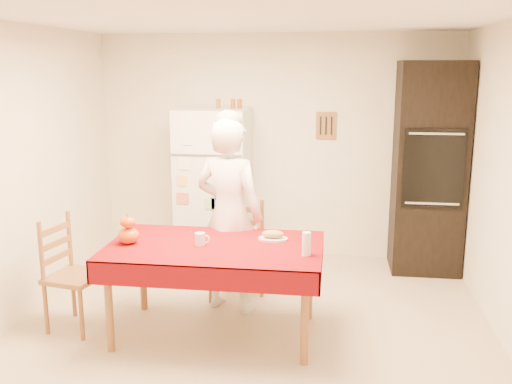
% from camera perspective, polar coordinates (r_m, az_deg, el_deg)
% --- Properties ---
extents(floor, '(4.50, 4.50, 0.00)m').
position_cam_1_polar(floor, '(4.69, -0.92, -14.73)').
color(floor, tan).
rests_on(floor, ground).
extents(room_shell, '(4.02, 4.52, 2.51)m').
position_cam_1_polar(room_shell, '(4.20, -0.98, 5.34)').
color(room_shell, '#F1E5CA').
rests_on(room_shell, ground).
extents(refrigerator, '(0.75, 0.74, 1.70)m').
position_cam_1_polar(refrigerator, '(6.27, -4.22, 0.55)').
color(refrigerator, white).
rests_on(refrigerator, floor).
extents(oven_cabinet, '(0.70, 0.62, 2.20)m').
position_cam_1_polar(oven_cabinet, '(6.22, 16.88, 2.28)').
color(oven_cabinet, black).
rests_on(oven_cabinet, floor).
extents(dining_table, '(1.70, 1.00, 0.76)m').
position_cam_1_polar(dining_table, '(4.56, -4.15, -6.12)').
color(dining_table, brown).
rests_on(dining_table, floor).
extents(chair_far, '(0.53, 0.51, 0.95)m').
position_cam_1_polar(chair_far, '(5.32, -1.66, -5.43)').
color(chair_far, brown).
rests_on(chair_far, floor).
extents(chair_left, '(0.47, 0.49, 0.95)m').
position_cam_1_polar(chair_left, '(4.98, -18.26, -7.35)').
color(chair_left, brown).
rests_on(chair_left, floor).
extents(seated_woman, '(0.73, 0.59, 1.73)m').
position_cam_1_polar(seated_woman, '(5.00, -2.67, -2.38)').
color(seated_woman, silver).
rests_on(seated_woman, floor).
extents(coffee_mug, '(0.08, 0.08, 0.10)m').
position_cam_1_polar(coffee_mug, '(4.52, -5.62, -4.70)').
color(coffee_mug, silver).
rests_on(coffee_mug, dining_table).
extents(pumpkin_lower, '(0.17, 0.17, 0.13)m').
position_cam_1_polar(pumpkin_lower, '(4.65, -12.64, -4.28)').
color(pumpkin_lower, '#E64E05').
rests_on(pumpkin_lower, dining_table).
extents(pumpkin_upper, '(0.12, 0.12, 0.09)m').
position_cam_1_polar(pumpkin_upper, '(4.62, -12.71, -2.96)').
color(pumpkin_upper, '#DD5905').
rests_on(pumpkin_upper, pumpkin_lower).
extents(wine_glass, '(0.07, 0.07, 0.18)m').
position_cam_1_polar(wine_glass, '(4.28, 5.07, -5.18)').
color(wine_glass, white).
rests_on(wine_glass, dining_table).
extents(bread_plate, '(0.24, 0.24, 0.02)m').
position_cam_1_polar(bread_plate, '(4.65, 1.71, -4.70)').
color(bread_plate, silver).
rests_on(bread_plate, dining_table).
extents(bread_loaf, '(0.18, 0.10, 0.06)m').
position_cam_1_polar(bread_loaf, '(4.64, 1.71, -4.23)').
color(bread_loaf, '#A1754F').
rests_on(bread_loaf, bread_plate).
extents(spice_jar_left, '(0.05, 0.05, 0.10)m').
position_cam_1_polar(spice_jar_left, '(6.19, -3.79, 8.81)').
color(spice_jar_left, brown).
rests_on(spice_jar_left, refrigerator).
extents(spice_jar_mid, '(0.05, 0.05, 0.10)m').
position_cam_1_polar(spice_jar_mid, '(6.16, -2.32, 8.81)').
color(spice_jar_mid, brown).
rests_on(spice_jar_mid, refrigerator).
extents(spice_jar_right, '(0.05, 0.05, 0.10)m').
position_cam_1_polar(spice_jar_right, '(6.14, -1.64, 8.81)').
color(spice_jar_right, brown).
rests_on(spice_jar_right, refrigerator).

